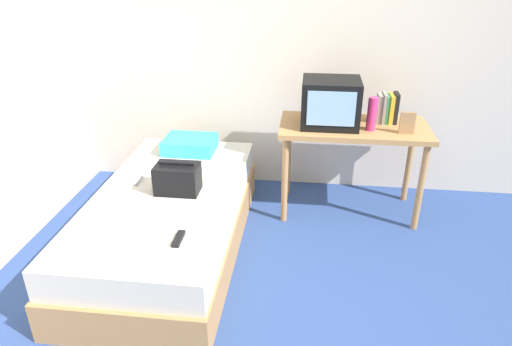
# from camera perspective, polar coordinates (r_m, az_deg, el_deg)

# --- Properties ---
(ground_plane) EXTENTS (8.00, 8.00, 0.00)m
(ground_plane) POSITION_cam_1_polar(r_m,az_deg,el_deg) (2.78, 2.61, -19.34)
(ground_plane) COLOR #2D4784
(wall_back) EXTENTS (5.20, 0.10, 2.60)m
(wall_back) POSITION_cam_1_polar(r_m,az_deg,el_deg) (4.02, 5.36, 16.01)
(wall_back) COLOR beige
(wall_back) RESTS_ON ground
(bed) EXTENTS (1.00, 2.00, 0.47)m
(bed) POSITION_cam_1_polar(r_m,az_deg,el_deg) (3.37, -10.80, -5.86)
(bed) COLOR #B27F4C
(bed) RESTS_ON ground
(desk) EXTENTS (1.16, 0.60, 0.76)m
(desk) POSITION_cam_1_polar(r_m,az_deg,el_deg) (3.70, 12.08, 4.48)
(desk) COLOR #B27F4C
(desk) RESTS_ON ground
(tv) EXTENTS (0.44, 0.39, 0.36)m
(tv) POSITION_cam_1_polar(r_m,az_deg,el_deg) (3.58, 9.33, 8.71)
(tv) COLOR black
(tv) RESTS_ON desk
(water_bottle) EXTENTS (0.07, 0.07, 0.26)m
(water_bottle) POSITION_cam_1_polar(r_m,az_deg,el_deg) (3.55, 14.36, 7.20)
(water_bottle) COLOR #E53372
(water_bottle) RESTS_ON desk
(book_row) EXTENTS (0.16, 0.15, 0.24)m
(book_row) POSITION_cam_1_polar(r_m,az_deg,el_deg) (3.76, 16.14, 7.83)
(book_row) COLOR gray
(book_row) RESTS_ON desk
(picture_frame) EXTENTS (0.11, 0.02, 0.17)m
(picture_frame) POSITION_cam_1_polar(r_m,az_deg,el_deg) (3.56, 18.45, 5.97)
(picture_frame) COLOR #9E754C
(picture_frame) RESTS_ON desk
(pillow) EXTENTS (0.42, 0.34, 0.12)m
(pillow) POSITION_cam_1_polar(r_m,az_deg,el_deg) (3.87, -8.28, 3.57)
(pillow) COLOR #33A8B7
(pillow) RESTS_ON bed
(handbag) EXTENTS (0.30, 0.20, 0.22)m
(handbag) POSITION_cam_1_polar(r_m,az_deg,el_deg) (3.19, -9.82, -0.68)
(handbag) COLOR black
(handbag) RESTS_ON bed
(magazine) EXTENTS (0.21, 0.29, 0.01)m
(magazine) POSITION_cam_1_polar(r_m,az_deg,el_deg) (3.04, -14.42, -4.63)
(magazine) COLOR white
(magazine) RESTS_ON bed
(remote_dark) EXTENTS (0.04, 0.16, 0.02)m
(remote_dark) POSITION_cam_1_polar(r_m,az_deg,el_deg) (2.70, -9.70, -8.13)
(remote_dark) COLOR black
(remote_dark) RESTS_ON bed
(remote_silver) EXTENTS (0.04, 0.14, 0.02)m
(remote_silver) POSITION_cam_1_polar(r_m,az_deg,el_deg) (3.43, -14.72, -0.92)
(remote_silver) COLOR #B7B7BC
(remote_silver) RESTS_ON bed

